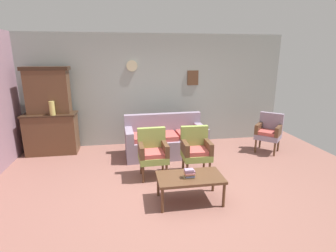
{
  "coord_description": "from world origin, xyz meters",
  "views": [
    {
      "loc": [
        -0.78,
        -3.82,
        2.19
      ],
      "look_at": [
        0.02,
        1.06,
        0.85
      ],
      "focal_mm": 27.85,
      "sensor_mm": 36.0,
      "label": 1
    }
  ],
  "objects_px": {
    "side_cabinet": "(52,133)",
    "wingback_chair_by_fireplace": "(269,131)",
    "armchair_near_cabinet": "(153,151)",
    "armchair_near_couch_end": "(196,149)",
    "coffee_table": "(190,179)",
    "floral_couch": "(165,141)",
    "book_stack_on_table": "(189,173)",
    "vase_on_cabinet": "(52,108)"
  },
  "relations": [
    {
      "from": "book_stack_on_table",
      "to": "floral_couch",
      "type": "bearing_deg",
      "value": 91.38
    },
    {
      "from": "vase_on_cabinet",
      "to": "floral_couch",
      "type": "xyz_separation_m",
      "value": [
        2.43,
        -0.37,
        -0.76
      ]
    },
    {
      "from": "vase_on_cabinet",
      "to": "floral_couch",
      "type": "relative_size",
      "value": 0.17
    },
    {
      "from": "vase_on_cabinet",
      "to": "coffee_table",
      "type": "relative_size",
      "value": 0.31
    },
    {
      "from": "vase_on_cabinet",
      "to": "wingback_chair_by_fireplace",
      "type": "height_order",
      "value": "vase_on_cabinet"
    },
    {
      "from": "vase_on_cabinet",
      "to": "armchair_near_couch_end",
      "type": "xyz_separation_m",
      "value": [
        2.85,
        -1.43,
        -0.58
      ]
    },
    {
      "from": "vase_on_cabinet",
      "to": "book_stack_on_table",
      "type": "relative_size",
      "value": 1.78
    },
    {
      "from": "side_cabinet",
      "to": "wingback_chair_by_fireplace",
      "type": "relative_size",
      "value": 1.28
    },
    {
      "from": "armchair_near_couch_end",
      "to": "wingback_chair_by_fireplace",
      "type": "xyz_separation_m",
      "value": [
        1.99,
        0.88,
        0.0
      ]
    },
    {
      "from": "armchair_near_cabinet",
      "to": "side_cabinet",
      "type": "bearing_deg",
      "value": 143.5
    },
    {
      "from": "floral_couch",
      "to": "armchair_near_cabinet",
      "type": "distance_m",
      "value": 1.13
    },
    {
      "from": "floral_couch",
      "to": "side_cabinet",
      "type": "bearing_deg",
      "value": 167.84
    },
    {
      "from": "side_cabinet",
      "to": "book_stack_on_table",
      "type": "distance_m",
      "value": 3.67
    },
    {
      "from": "armchair_near_cabinet",
      "to": "coffee_table",
      "type": "distance_m",
      "value": 1.08
    },
    {
      "from": "side_cabinet",
      "to": "coffee_table",
      "type": "distance_m",
      "value": 3.66
    },
    {
      "from": "side_cabinet",
      "to": "wingback_chair_by_fireplace",
      "type": "bearing_deg",
      "value": -8.38
    },
    {
      "from": "floral_couch",
      "to": "armchair_near_couch_end",
      "type": "relative_size",
      "value": 2.0
    },
    {
      "from": "side_cabinet",
      "to": "floral_couch",
      "type": "height_order",
      "value": "side_cabinet"
    },
    {
      "from": "side_cabinet",
      "to": "book_stack_on_table",
      "type": "relative_size",
      "value": 6.71
    },
    {
      "from": "coffee_table",
      "to": "armchair_near_cabinet",
      "type": "bearing_deg",
      "value": 115.7
    },
    {
      "from": "vase_on_cabinet",
      "to": "armchair_near_cabinet",
      "type": "xyz_separation_m",
      "value": [
        2.04,
        -1.41,
        -0.58
      ]
    },
    {
      "from": "coffee_table",
      "to": "floral_couch",
      "type": "bearing_deg",
      "value": 92.07
    },
    {
      "from": "armchair_near_couch_end",
      "to": "book_stack_on_table",
      "type": "xyz_separation_m",
      "value": [
        -0.37,
        -1.0,
        -0.01
      ]
    },
    {
      "from": "vase_on_cabinet",
      "to": "armchair_near_cabinet",
      "type": "relative_size",
      "value": 0.34
    },
    {
      "from": "side_cabinet",
      "to": "floral_couch",
      "type": "xyz_separation_m",
      "value": [
        2.54,
        -0.55,
        -0.14
      ]
    },
    {
      "from": "floral_couch",
      "to": "armchair_near_cabinet",
      "type": "height_order",
      "value": "same"
    },
    {
      "from": "armchair_near_cabinet",
      "to": "armchair_near_couch_end",
      "type": "bearing_deg",
      "value": -1.0
    },
    {
      "from": "armchair_near_cabinet",
      "to": "armchair_near_couch_end",
      "type": "xyz_separation_m",
      "value": [
        0.81,
        -0.01,
        0.0
      ]
    },
    {
      "from": "coffee_table",
      "to": "vase_on_cabinet",
      "type": "bearing_deg",
      "value": 136.48
    },
    {
      "from": "wingback_chair_by_fireplace",
      "to": "floral_couch",
      "type": "bearing_deg",
      "value": 175.7
    },
    {
      "from": "floral_couch",
      "to": "book_stack_on_table",
      "type": "distance_m",
      "value": 2.06
    },
    {
      "from": "side_cabinet",
      "to": "armchair_near_couch_end",
      "type": "bearing_deg",
      "value": -28.46
    },
    {
      "from": "vase_on_cabinet",
      "to": "wingback_chair_by_fireplace",
      "type": "distance_m",
      "value": 4.9
    },
    {
      "from": "side_cabinet",
      "to": "armchair_near_cabinet",
      "type": "relative_size",
      "value": 1.28
    },
    {
      "from": "floral_couch",
      "to": "book_stack_on_table",
      "type": "xyz_separation_m",
      "value": [
        0.05,
        -2.05,
        0.16
      ]
    },
    {
      "from": "side_cabinet",
      "to": "coffee_table",
      "type": "xyz_separation_m",
      "value": [
        2.62,
        -2.56,
        -0.09
      ]
    },
    {
      "from": "armchair_near_cabinet",
      "to": "coffee_table",
      "type": "bearing_deg",
      "value": -64.3
    },
    {
      "from": "vase_on_cabinet",
      "to": "floral_couch",
      "type": "distance_m",
      "value": 2.57
    },
    {
      "from": "armchair_near_cabinet",
      "to": "armchair_near_couch_end",
      "type": "relative_size",
      "value": 1.0
    },
    {
      "from": "side_cabinet",
      "to": "armchair_near_couch_end",
      "type": "relative_size",
      "value": 1.28
    },
    {
      "from": "side_cabinet",
      "to": "armchair_near_couch_end",
      "type": "distance_m",
      "value": 3.37
    },
    {
      "from": "vase_on_cabinet",
      "to": "wingback_chair_by_fireplace",
      "type": "xyz_separation_m",
      "value": [
        4.84,
        -0.55,
        -0.58
      ]
    }
  ]
}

